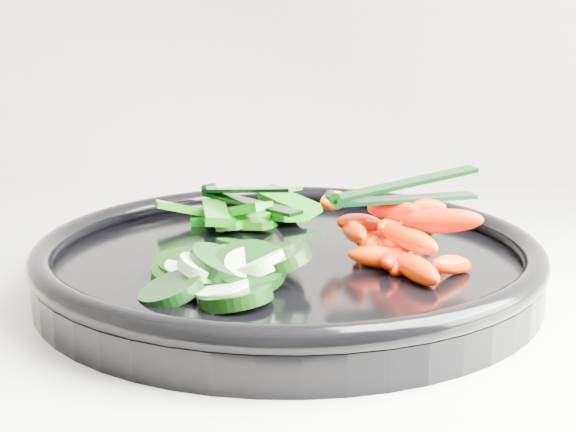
{
  "coord_description": "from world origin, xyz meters",
  "views": [
    {
      "loc": [
        0.26,
        1.05,
        1.13
      ],
      "look_at": [
        0.23,
        1.62,
        0.99
      ],
      "focal_mm": 50.0,
      "sensor_mm": 36.0,
      "label": 1
    }
  ],
  "objects": [
    {
      "name": "tong_pepper",
      "position": [
        0.19,
        1.71,
        0.98
      ],
      "size": [
        0.09,
        0.09,
        0.02
      ],
      "color": "black",
      "rests_on": "pepper_pile"
    },
    {
      "name": "carrot_pile",
      "position": [
        0.31,
        1.61,
        0.97
      ],
      "size": [
        0.12,
        0.16,
        0.06
      ],
      "color": "#FF2200",
      "rests_on": "veggie_tray"
    },
    {
      "name": "cucumber_pile",
      "position": [
        0.19,
        1.56,
        0.96
      ],
      "size": [
        0.13,
        0.13,
        0.04
      ],
      "color": "black",
      "rests_on": "veggie_tray"
    },
    {
      "name": "tong_carrot",
      "position": [
        0.31,
        1.62,
        1.0
      ],
      "size": [
        0.11,
        0.05,
        0.02
      ],
      "color": "black",
      "rests_on": "carrot_pile"
    },
    {
      "name": "pepper_pile",
      "position": [
        0.19,
        1.71,
        0.96
      ],
      "size": [
        0.14,
        0.11,
        0.04
      ],
      "color": "#226409",
      "rests_on": "veggie_tray"
    },
    {
      "name": "veggie_tray",
      "position": [
        0.23,
        1.62,
        0.95
      ],
      "size": [
        0.39,
        0.39,
        0.04
      ],
      "color": "black",
      "rests_on": "counter"
    }
  ]
}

